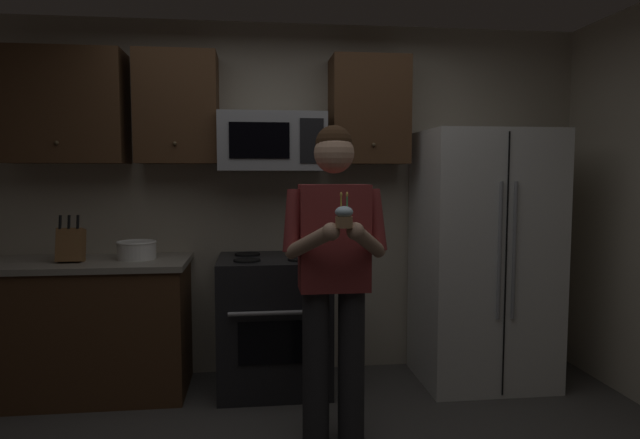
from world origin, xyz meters
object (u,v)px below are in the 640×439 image
object	(u,v)px
oven_range	(274,322)
knife_block	(71,245)
person	(334,266)
cupcake	(344,216)
bowl_large_white	(137,250)
refrigerator	(483,257)
microwave	(272,142)

from	to	relation	value
oven_range	knife_block	size ratio (longest dim) A/B	2.91
oven_range	person	bearing A→B (deg)	-70.01
cupcake	person	bearing A→B (deg)	90.00
knife_block	bowl_large_white	distance (m)	0.41
refrigerator	knife_block	bearing A→B (deg)	179.80
oven_range	microwave	world-z (taller)	microwave
knife_block	oven_range	bearing A→B (deg)	1.26
bowl_large_white	cupcake	world-z (taller)	cupcake
bowl_large_white	person	distance (m)	1.51
oven_range	knife_block	bearing A→B (deg)	-178.74
cupcake	bowl_large_white	bearing A→B (deg)	135.50
knife_block	person	size ratio (longest dim) A/B	0.18
person	microwave	bearing A→B (deg)	107.65
knife_block	cupcake	bearing A→B (deg)	-34.77
refrigerator	knife_block	size ratio (longest dim) A/B	5.63
oven_range	microwave	bearing A→B (deg)	89.98
refrigerator	person	xyz separation A→B (m)	(-1.20, -0.79, 0.10)
bowl_large_white	cupcake	distance (m)	1.75
bowl_large_white	person	size ratio (longest dim) A/B	0.15
oven_range	bowl_large_white	distance (m)	1.06
oven_range	refrigerator	bearing A→B (deg)	-1.50
oven_range	bowl_large_white	xyz separation A→B (m)	(-0.93, 0.05, 0.52)
oven_range	refrigerator	distance (m)	1.56
microwave	cupcake	bearing A→B (deg)	-76.69
refrigerator	person	size ratio (longest dim) A/B	1.02
knife_block	cupcake	world-z (taller)	cupcake
knife_block	person	bearing A→B (deg)	-26.23
refrigerator	bowl_large_white	bearing A→B (deg)	178.00
microwave	bowl_large_white	size ratio (longest dim) A/B	2.78
bowl_large_white	cupcake	xyz separation A→B (m)	(1.23, -1.21, 0.31)
refrigerator	bowl_large_white	distance (m)	2.43
knife_block	person	world-z (taller)	person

